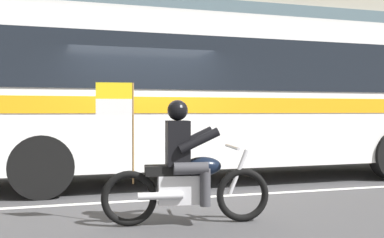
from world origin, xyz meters
The scene contains 6 objects.
ground_plane centered at (0.00, 0.00, 0.00)m, with size 60.00×60.00×0.00m, color #3D3D3F.
sidewalk_curb centered at (0.00, 5.10, 0.07)m, with size 28.00×3.80×0.15m, color #A39E93.
lane_center_stripe centered at (0.00, -0.60, 0.00)m, with size 26.60×0.14×0.01m, color silver.
transit_bus centered at (1.97, 1.19, 1.88)m, with size 11.82×2.72×3.22m.
motorcycle_with_rider centered at (0.12, -2.20, 0.67)m, with size 2.18×0.67×1.78m.
fire_hydrant centered at (4.65, 3.79, 0.52)m, with size 0.22×0.30×0.75m.
Camera 1 is at (-1.39, -7.60, 1.43)m, focal length 41.77 mm.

